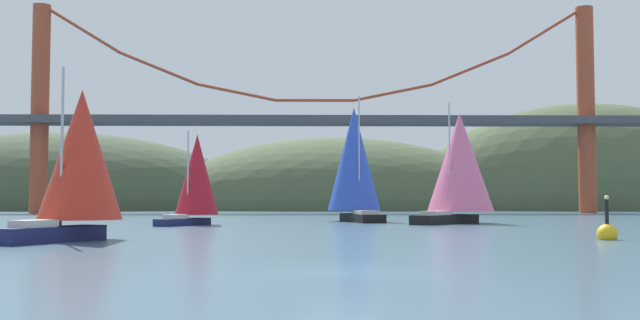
{
  "coord_description": "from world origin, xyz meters",
  "views": [
    {
      "loc": [
        -0.98,
        -21.54,
        2.14
      ],
      "look_at": [
        0.0,
        40.13,
        5.54
      ],
      "focal_mm": 40.66,
      "sensor_mm": 36.0,
      "label": 1
    }
  ],
  "objects_px": {
    "sailboat_scarlet_sail": "(79,159)",
    "channel_buoy": "(607,233)",
    "sailboat_blue_spinnaker": "(354,162)",
    "sailboat_pink_spinnaker": "(459,164)",
    "sailboat_crimson_sail": "(196,177)"
  },
  "relations": [
    {
      "from": "sailboat_pink_spinnaker",
      "to": "channel_buoy",
      "type": "relative_size",
      "value": 4.13
    },
    {
      "from": "sailboat_crimson_sail",
      "to": "sailboat_blue_spinnaker",
      "type": "xyz_separation_m",
      "value": [
        14.3,
        10.46,
        1.89
      ]
    },
    {
      "from": "sailboat_crimson_sail",
      "to": "sailboat_blue_spinnaker",
      "type": "height_order",
      "value": "sailboat_blue_spinnaker"
    },
    {
      "from": "sailboat_pink_spinnaker",
      "to": "channel_buoy",
      "type": "height_order",
      "value": "sailboat_pink_spinnaker"
    },
    {
      "from": "sailboat_scarlet_sail",
      "to": "sailboat_blue_spinnaker",
      "type": "bearing_deg",
      "value": 63.82
    },
    {
      "from": "sailboat_pink_spinnaker",
      "to": "sailboat_scarlet_sail",
      "type": "xyz_separation_m",
      "value": [
        -26.05,
        -27.62,
        -1.1
      ]
    },
    {
      "from": "sailboat_pink_spinnaker",
      "to": "channel_buoy",
      "type": "distance_m",
      "value": 27.98
    },
    {
      "from": "sailboat_pink_spinnaker",
      "to": "channel_buoy",
      "type": "bearing_deg",
      "value": -85.46
    },
    {
      "from": "sailboat_blue_spinnaker",
      "to": "channel_buoy",
      "type": "distance_m",
      "value": 36.32
    },
    {
      "from": "sailboat_crimson_sail",
      "to": "sailboat_blue_spinnaker",
      "type": "relative_size",
      "value": 0.64
    },
    {
      "from": "sailboat_crimson_sail",
      "to": "sailboat_pink_spinnaker",
      "type": "bearing_deg",
      "value": 9.37
    },
    {
      "from": "sailboat_scarlet_sail",
      "to": "channel_buoy",
      "type": "bearing_deg",
      "value": 0.37
    },
    {
      "from": "sailboat_blue_spinnaker",
      "to": "sailboat_scarlet_sail",
      "type": "xyz_separation_m",
      "value": [
        -16.81,
        -34.2,
        -1.68
      ]
    },
    {
      "from": "sailboat_blue_spinnaker",
      "to": "channel_buoy",
      "type": "height_order",
      "value": "sailboat_blue_spinnaker"
    },
    {
      "from": "sailboat_blue_spinnaker",
      "to": "sailboat_pink_spinnaker",
      "type": "distance_m",
      "value": 11.35
    }
  ]
}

